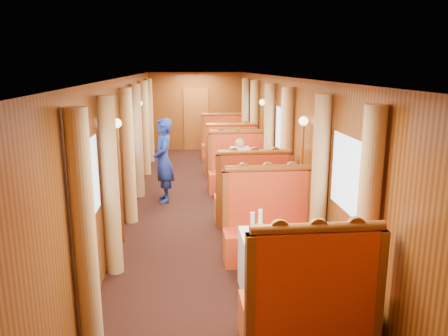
{
  "coord_description": "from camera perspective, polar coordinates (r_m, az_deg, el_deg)",
  "views": [
    {
      "loc": [
        -0.43,
        -8.24,
        2.7
      ],
      "look_at": [
        0.23,
        -1.24,
        1.05
      ],
      "focal_mm": 35.0,
      "sensor_mm": 36.0,
      "label": 1
    }
  ],
  "objects": [
    {
      "name": "curtain_right_mid_a",
      "position": [
        7.83,
        8.1,
        1.84
      ],
      "size": [
        0.22,
        0.22,
        2.35
      ],
      "primitive_type": "cylinder",
      "color": "tan",
      "rests_on": "floor"
    },
    {
      "name": "fruit_plate",
      "position": [
        5.21,
        11.73,
        -8.85
      ],
      "size": [
        0.22,
        0.22,
        0.05
      ],
      "rotation": [
        0.0,
        0.0,
        0.4
      ],
      "color": "white",
      "rests_on": "table_near"
    },
    {
      "name": "curtain_left_far_b",
      "position": [
        12.65,
        -9.71,
        6.1
      ],
      "size": [
        0.22,
        0.22,
        2.35
      ],
      "primitive_type": "cylinder",
      "color": "tan",
      "rests_on": "floor"
    },
    {
      "name": "teapot_left",
      "position": [
        5.1,
        6.68,
        -8.56
      ],
      "size": [
        0.19,
        0.16,
        0.13
      ],
      "primitive_type": null,
      "rotation": [
        0.0,
        0.0,
        -0.26
      ],
      "color": "silver",
      "rests_on": "tea_tray"
    },
    {
      "name": "rose_vase_far",
      "position": [
        11.91,
        0.27,
        4.65
      ],
      "size": [
        0.06,
        0.06,
        0.36
      ],
      "rotation": [
        0.0,
        0.0,
        0.32
      ],
      "color": "silver",
      "rests_on": "table_far"
    },
    {
      "name": "table_mid",
      "position": [
        8.64,
        2.67,
        -2.41
      ],
      "size": [
        1.05,
        0.72,
        0.75
      ],
      "primitive_type": "cube",
      "color": "white",
      "rests_on": "floor"
    },
    {
      "name": "wall_far",
      "position": [
        14.32,
        -3.67,
        7.37
      ],
      "size": [
        3.0,
        0.01,
        2.5
      ],
      "primitive_type": null,
      "rotation": [
        1.57,
        0.0,
        0.0
      ],
      "color": "brown",
      "rests_on": "floor"
    },
    {
      "name": "passenger",
      "position": [
        9.25,
        2.07,
        0.98
      ],
      "size": [
        0.4,
        0.44,
        0.76
      ],
      "color": "beige",
      "rests_on": "banquette_mid_aft"
    },
    {
      "name": "banquette_near_fwd",
      "position": [
        4.52,
        11.04,
        -17.29
      ],
      "size": [
        1.3,
        0.55,
        1.34
      ],
      "color": "#B41B14",
      "rests_on": "floor"
    },
    {
      "name": "curtain_right_near_b",
      "position": [
        6.01,
        12.36,
        -1.82
      ],
      "size": [
        0.22,
        0.22,
        2.35
      ],
      "primitive_type": "cylinder",
      "color": "tan",
      "rests_on": "floor"
    },
    {
      "name": "curtain_left_far_a",
      "position": [
        11.11,
        -10.28,
        5.11
      ],
      "size": [
        0.22,
        0.22,
        2.35
      ],
      "primitive_type": "cylinder",
      "color": "tan",
      "rests_on": "floor"
    },
    {
      "name": "window_right_near",
      "position": [
        5.26,
        16.14,
        -1.07
      ],
      "size": [
        0.01,
        1.2,
        0.9
      ],
      "primitive_type": null,
      "rotation": [
        1.57,
        0.0,
        -1.57
      ],
      "color": "#93ADD1",
      "rests_on": "wall_right"
    },
    {
      "name": "wall_right",
      "position": [
        8.59,
        7.7,
        3.37
      ],
      "size": [
        0.01,
        12.0,
        2.5
      ],
      "primitive_type": null,
      "rotation": [
        1.57,
        0.0,
        -1.57
      ],
      "color": "brown",
      "rests_on": "floor"
    },
    {
      "name": "floor",
      "position": [
        8.68,
        -2.28,
        -4.92
      ],
      "size": [
        3.0,
        12.0,
        0.01
      ],
      "primitive_type": null,
      "color": "black",
      "rests_on": "ground"
    },
    {
      "name": "curtain_left_mid_a",
      "position": [
        7.67,
        -12.39,
        1.43
      ],
      "size": [
        0.22,
        0.22,
        2.35
      ],
      "primitive_type": "cylinder",
      "color": "tan",
      "rests_on": "floor"
    },
    {
      "name": "tea_tray",
      "position": [
        5.17,
        7.15,
        -8.97
      ],
      "size": [
        0.35,
        0.27,
        0.01
      ],
      "primitive_type": "cube",
      "rotation": [
        0.0,
        0.0,
        -0.03
      ],
      "color": "silver",
      "rests_on": "table_near"
    },
    {
      "name": "banquette_far_fwd",
      "position": [
        11.03,
        0.87,
        1.3
      ],
      "size": [
        1.3,
        0.55,
        1.34
      ],
      "color": "#B41B14",
      "rests_on": "floor"
    },
    {
      "name": "banquette_far_aft",
      "position": [
        13.01,
        -0.1,
        3.13
      ],
      "size": [
        1.3,
        0.55,
        1.34
      ],
      "color": "#B41B14",
      "rests_on": "floor"
    },
    {
      "name": "cup_inboard",
      "position": [
        5.23,
        3.73,
        -7.46
      ],
      "size": [
        0.08,
        0.08,
        0.26
      ],
      "rotation": [
        0.0,
        0.0,
        -0.01
      ],
      "color": "white",
      "rests_on": "table_near"
    },
    {
      "name": "sconce_left_aft",
      "position": [
        10.12,
        -10.89,
        5.5
      ],
      "size": [
        0.14,
        0.14,
        1.95
      ],
      "color": "#BF8C3F",
      "rests_on": "floor"
    },
    {
      "name": "window_right_mid",
      "position": [
        8.55,
        7.64,
        4.69
      ],
      "size": [
        0.01,
        1.2,
        0.9
      ],
      "primitive_type": null,
      "rotation": [
        1.57,
        0.0,
        -1.57
      ],
      "color": "#93ADD1",
      "rests_on": "wall_right"
    },
    {
      "name": "sconce_right_fore",
      "position": [
        6.87,
        10.18,
        1.96
      ],
      "size": [
        0.14,
        0.14,
        1.95
      ],
      "color": "#BF8C3F",
      "rests_on": "floor"
    },
    {
      "name": "teapot_right",
      "position": [
        5.13,
        8.2,
        -8.48
      ],
      "size": [
        0.19,
        0.16,
        0.13
      ],
      "primitive_type": null,
      "rotation": [
        0.0,
        0.0,
        0.21
      ],
      "color": "silver",
      "rests_on": "tea_tray"
    },
    {
      "name": "wall_near",
      "position": [
        2.7,
        4.95,
        -19.31
      ],
      "size": [
        3.0,
        0.01,
        2.5
      ],
      "primitive_type": null,
      "rotation": [
        -1.57,
        0.0,
        0.0
      ],
      "color": "brown",
      "rests_on": "floor"
    },
    {
      "name": "curtain_left_near_b",
      "position": [
        5.8,
        -14.61,
        -2.47
      ],
      "size": [
        0.22,
        0.22,
        2.35
      ],
      "primitive_type": "cylinder",
      "color": "tan",
      "rests_on": "floor"
    },
    {
      "name": "window_left_far",
      "position": [
        11.85,
        -10.54,
        6.94
      ],
      "size": [
        0.01,
        1.2,
        0.9
      ],
      "primitive_type": null,
      "rotation": [
        1.57,
        0.0,
        1.57
      ],
      "color": "#93ADD1",
      "rests_on": "wall_left"
    },
    {
      "name": "curtain_left_mid_b",
      "position": [
        9.2,
        -11.26,
        3.41
      ],
      "size": [
        0.22,
        0.22,
        2.35
      ],
      "primitive_type": "cylinder",
      "color": "tan",
      "rests_on": "floor"
    },
    {
      "name": "cup_outboard",
      "position": [
        5.34,
        4.75,
        -7.04
      ],
      "size": [
        0.08,
        0.08,
        0.26
      ],
      "rotation": [
        0.0,
        0.0,
        -0.26
      ],
      "color": "white",
      "rests_on": "table_near"
    },
    {
      "name": "teapot_back",
      "position": [
        5.25,
        7.06,
        -7.9
      ],
      "size": [
        0.18,
        0.14,
        0.14
      ],
      "primitive_type": null,
      "rotation": [
        0.0,
        0.0,
        0.08
      ],
      "color": "silver",
      "rests_on": "tea_tray"
    },
    {
      "name": "window_left_near",
      "position": [
        5.01,
        -17.34,
        -1.85
      ],
      "size": [
        0.01,
        1.2,
        0.9
      ],
      "primitive_type": null,
      "rotation": [
        1.57,
        0.0,
        1.57
      ],
      "color": "#93ADD1",
      "rests_on": "wall_left"
    },
    {
      "name": "doorway_far",
      "position": [
        14.32,
        -3.65,
        6.37
      ],
      "size": [
        0.8,
        0.04,
        2.0
      ],
      "primitive_type": "cube",
      "color": "brown",
      "rests_on": "floor"
    },
    {
      "name": "sconce_right_aft",
      "position": [
        10.24,
        4.98,
        5.78
      ],
      "size": [
        0.14,
        0.14,
        1.95
      ],
      "color": "#BF8C3F",
      "rests_on": "floor"
    },
    {
      "name": "curtain_right_far_a",
      "position": [
        11.21,
        3.97,
        5.36
      ],
      "size": [
        0.22,
        0.22,
        2.35
      ],
      "primitive_type": "cylinder",
      "color": "tan",
      "rests_on": "floor"
    },
    {
      "name": "sconce_left_fore",
      "position": [
        6.69,
        -13.61,
        1.49
      ],
      "size": [
        0.14,
        0.14,
        1.95
      ],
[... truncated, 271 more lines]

